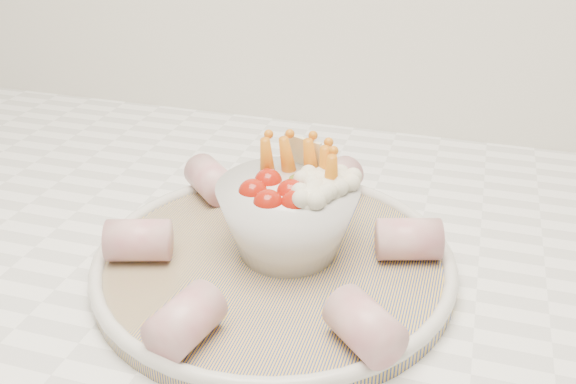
% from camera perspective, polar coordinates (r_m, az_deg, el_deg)
% --- Properties ---
extents(serving_platter, '(0.31, 0.31, 0.02)m').
position_cam_1_polar(serving_platter, '(0.56, -1.25, -6.17)').
color(serving_platter, navy).
rests_on(serving_platter, kitchen_counter).
extents(veggie_bowl, '(0.12, 0.12, 0.10)m').
position_cam_1_polar(veggie_bowl, '(0.55, 0.27, -1.83)').
color(veggie_bowl, silver).
rests_on(veggie_bowl, serving_platter).
extents(cured_meat_rolls, '(0.28, 0.30, 0.04)m').
position_cam_1_polar(cured_meat_rolls, '(0.55, -1.27, -4.25)').
color(cured_meat_rolls, '#B95463').
rests_on(cured_meat_rolls, serving_platter).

